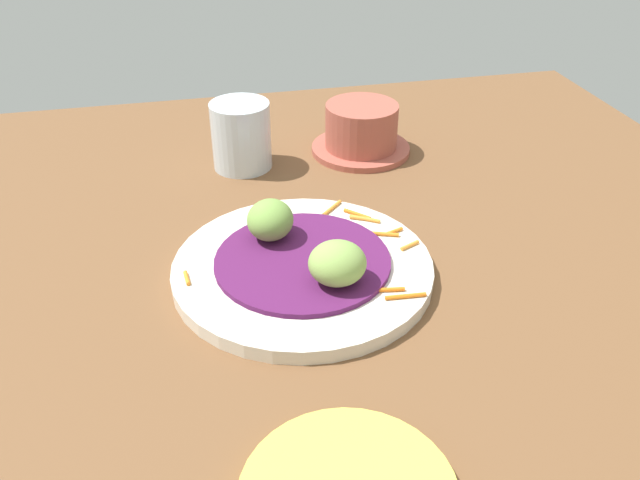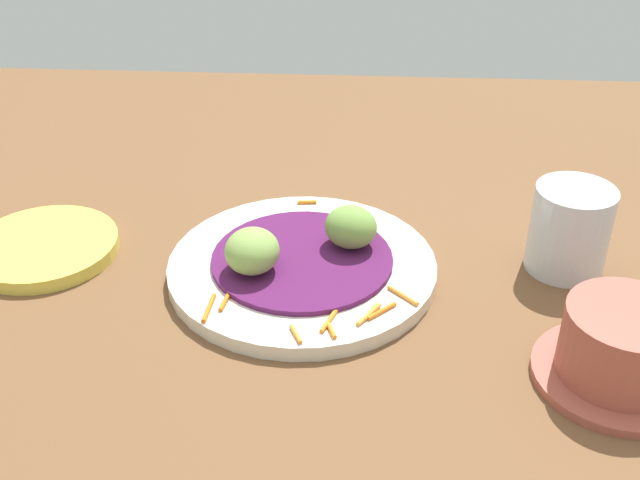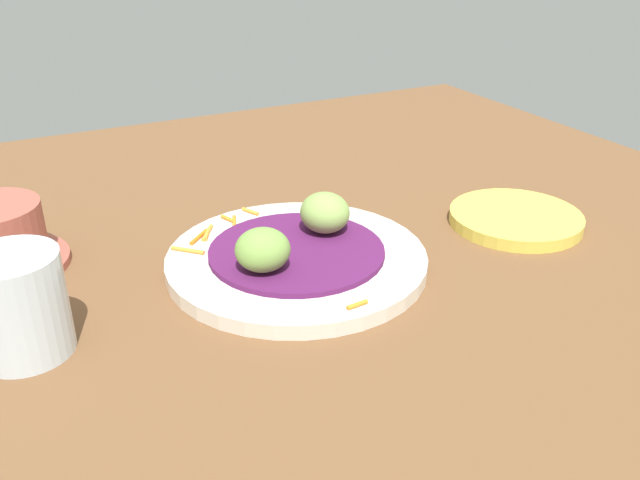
% 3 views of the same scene
% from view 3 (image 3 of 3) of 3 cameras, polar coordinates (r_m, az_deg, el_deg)
% --- Properties ---
extents(table_surface, '(1.10, 1.10, 0.02)m').
position_cam_3_polar(table_surface, '(0.69, 1.07, -1.99)').
color(table_surface, brown).
rests_on(table_surface, ground).
extents(main_plate, '(0.25, 0.25, 0.01)m').
position_cam_3_polar(main_plate, '(0.66, -1.97, -1.71)').
color(main_plate, silver).
rests_on(main_plate, table_surface).
extents(cabbage_bed, '(0.17, 0.17, 0.01)m').
position_cam_3_polar(cabbage_bed, '(0.66, -1.98, -0.94)').
color(cabbage_bed, '#51194C').
rests_on(cabbage_bed, main_plate).
extents(carrot_garnish, '(0.19, 0.24, 0.00)m').
position_cam_3_polar(carrot_garnish, '(0.71, -5.95, 0.84)').
color(carrot_garnish, orange).
rests_on(carrot_garnish, main_plate).
extents(guac_scoop_left, '(0.06, 0.06, 0.04)m').
position_cam_3_polar(guac_scoop_left, '(0.61, -4.86, -0.82)').
color(guac_scoop_left, '#759E47').
rests_on(guac_scoop_left, cabbage_bed).
extents(guac_scoop_center, '(0.05, 0.06, 0.04)m').
position_cam_3_polar(guac_scoop_center, '(0.69, 0.53, 2.36)').
color(guac_scoop_center, '#84A851').
rests_on(guac_scoop_center, cabbage_bed).
extents(side_plate_small, '(0.15, 0.15, 0.01)m').
position_cam_3_polar(side_plate_small, '(0.78, 16.16, 1.76)').
color(side_plate_small, '#E0CC4C').
rests_on(side_plate_small, table_surface).
extents(water_glass, '(0.07, 0.07, 0.08)m').
position_cam_3_polar(water_glass, '(0.57, -24.12, -5.03)').
color(water_glass, silver).
rests_on(water_glass, table_surface).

